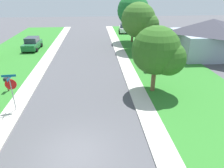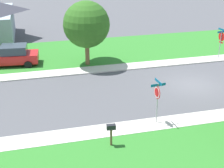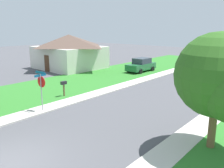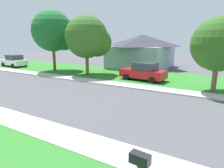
{
  "view_description": "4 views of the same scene",
  "coord_description": "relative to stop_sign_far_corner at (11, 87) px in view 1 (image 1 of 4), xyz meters",
  "views": [
    {
      "loc": [
        1.22,
        -8.49,
        7.89
      ],
      "look_at": [
        2.42,
        5.52,
        1.4
      ],
      "focal_mm": 33.05,
      "sensor_mm": 36.0,
      "label": 1
    },
    {
      "loc": [
        -20.65,
        11.32,
        10.31
      ],
      "look_at": [
        -1.38,
        6.5,
        1.4
      ],
      "focal_mm": 54.09,
      "sensor_mm": 36.0,
      "label": 2
    },
    {
      "loc": [
        9.15,
        -4.13,
        5.63
      ],
      "look_at": [
        -2.29,
        9.29,
        1.4
      ],
      "focal_mm": 38.45,
      "sensor_mm": 36.0,
      "label": 3
    },
    {
      "loc": [
        -9.93,
        6.29,
        3.88
      ],
      "look_at": [
        -0.59,
        11.73,
        1.4
      ],
      "focal_mm": 31.07,
      "sensor_mm": 36.0,
      "label": 4
    }
  ],
  "objects": [
    {
      "name": "car_green_kerbside_mid",
      "position": [
        -3.05,
        16.56,
        -1.01
      ],
      "size": [
        2.11,
        4.34,
        1.76
      ],
      "color": "#1E6033",
      "rests_on": "ground"
    },
    {
      "name": "sidewalk_west",
      "position": [
        -0.18,
        7.37,
        -1.84
      ],
      "size": [
        1.4,
        56.0,
        0.1
      ],
      "primitive_type": "cube",
      "color": "beige",
      "rests_on": "ground"
    },
    {
      "name": "tree_across_right",
      "position": [
        10.71,
        2.03,
        1.53
      ],
      "size": [
        4.11,
        3.82,
        5.45
      ],
      "color": "brown",
      "rests_on": "ground"
    },
    {
      "name": "house_right_setback",
      "position": [
        20.41,
        11.93,
        0.49
      ],
      "size": [
        9.06,
        7.87,
        4.6
      ],
      "color": "#93A3B2",
      "rests_on": "ground"
    },
    {
      "name": "car_white_far_down_street",
      "position": [
        11.7,
        28.08,
        -1.01
      ],
      "size": [
        2.31,
        4.43,
        1.76
      ],
      "color": "white",
      "rests_on": "ground"
    },
    {
      "name": "ground_plane",
      "position": [
        4.52,
        -4.63,
        -1.89
      ],
      "size": [
        120.0,
        120.0,
        0.0
      ],
      "primitive_type": "plane",
      "color": "#4C4C51"
    },
    {
      "name": "stop_sign_far_corner",
      "position": [
        0.0,
        0.0,
        0.0
      ],
      "size": [
        0.92,
        0.92,
        2.77
      ],
      "color": "#9E9EA3",
      "rests_on": "ground"
    },
    {
      "name": "car_red_across_road",
      "position": [
        11.97,
        8.29,
        -1.01
      ],
      "size": [
        2.35,
        4.46,
        1.76
      ],
      "color": "red",
      "rests_on": "ground"
    },
    {
      "name": "lawn_east",
      "position": [
        13.92,
        7.37,
        -1.85
      ],
      "size": [
        8.0,
        56.0,
        0.08
      ],
      "primitive_type": "cube",
      "color": "#2D7528",
      "rests_on": "ground"
    },
    {
      "name": "tree_across_left",
      "position": [
        11.9,
        14.6,
        2.14
      ],
      "size": [
        4.9,
        4.56,
        6.46
      ],
      "color": "brown",
      "rests_on": "ground"
    },
    {
      "name": "sidewalk_east",
      "position": [
        9.22,
        7.37,
        -1.84
      ],
      "size": [
        1.4,
        56.0,
        0.1
      ],
      "primitive_type": "cube",
      "color": "beige",
      "rests_on": "ground"
    },
    {
      "name": "mailbox",
      "position": [
        -1.63,
        3.12,
        -0.88
      ],
      "size": [
        0.29,
        0.5,
        1.31
      ],
      "color": "brown",
      "rests_on": "ground"
    },
    {
      "name": "tree_sidewalk_mid",
      "position": [
        12.14,
        19.88,
        2.84
      ],
      "size": [
        5.26,
        4.89,
        7.34
      ],
      "color": "brown",
      "rests_on": "ground"
    }
  ]
}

